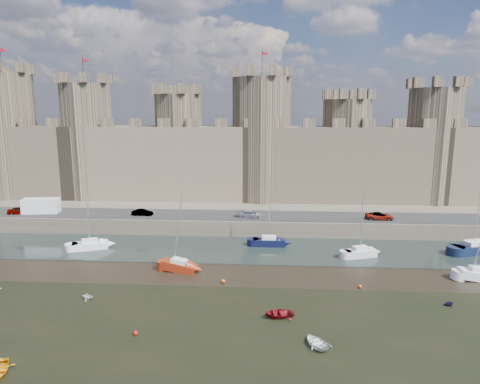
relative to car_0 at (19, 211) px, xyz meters
The scene contains 24 objects.
ground 50.15m from the car_0, 40.71° to the right, with size 160.00×160.00×0.00m, color black.
seaweed_patch 54.24m from the car_0, 45.53° to the right, with size 70.00×34.00×0.01m, color black.
water_channel 39.03m from the car_0, 12.83° to the right, with size 160.00×12.00×0.08m, color black.
quay 46.81m from the car_0, 35.79° to the left, with size 160.00×60.00×2.50m, color #4C443A.
road 37.97m from the car_0, ahead, with size 160.00×7.00×0.10m, color black.
castle 41.23m from the car_0, 22.38° to the left, with size 108.50×11.00×29.00m.
car_0 is the anchor object (origin of this frame).
car_1 20.76m from the car_0, ahead, with size 1.18×3.38×1.11m, color gray.
car_2 38.54m from the car_0, ahead, with size 1.66×4.09×1.19m, color gray.
car_3 58.96m from the car_0, ahead, with size 2.01×4.35×1.21m, color gray.
van 3.48m from the car_0, 14.50° to the left, with size 5.79×2.32×2.53m, color silver.
sailboat_0 18.88m from the car_0, 31.51° to the right, with size 5.24×3.52×9.13m.
sailboat_1 42.08m from the car_0, ahead, with size 4.63×1.82×9.26m.
sailboat_2 54.89m from the car_0, 11.30° to the right, with size 4.60×2.89×9.28m.
sailboat_3 70.46m from the car_0, ahead, with size 6.71×4.36×10.97m.
sailboat_4 35.00m from the car_0, 29.58° to the right, with size 4.52×2.50×9.98m.
sailboat_5 68.34m from the car_0, 15.04° to the right, with size 4.48×1.78×9.63m.
dinghy_2 56.41m from the car_0, 36.28° to the right, with size 2.01×0.58×2.81m, color silver.
dinghy_3 34.35m from the car_0, 49.16° to the right, with size 1.14×0.70×1.32m, color silver.
dinghy_4 51.16m from the car_0, 33.96° to the right, with size 2.11×0.61×2.95m, color maroon.
dinghy_7 64.81m from the car_0, 22.73° to the right, with size 0.98×0.60×1.14m, color black.
buoy_1 41.76m from the car_0, 29.71° to the right, with size 0.47×0.47×0.47m, color #D84509.
buoy_3 55.85m from the car_0, 22.28° to the right, with size 0.46×0.46×0.46m, color red.
buoy_4 44.15m from the car_0, 47.79° to the right, with size 0.40×0.40×0.40m, color red.
Camera 1 is at (3.10, -34.12, 19.68)m, focal length 32.00 mm.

